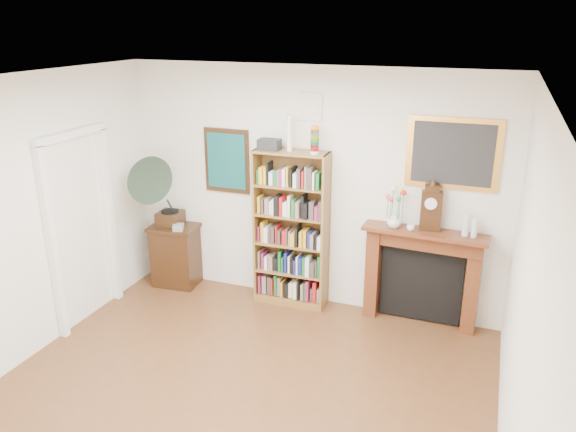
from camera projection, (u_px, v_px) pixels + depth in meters
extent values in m
cube|color=#533319|center=(214.00, 427.00, 4.75)|extent=(4.50, 5.00, 0.01)
cube|color=white|center=(196.00, 91.00, 3.81)|extent=(4.50, 5.00, 0.01)
cube|color=white|center=(310.00, 189.00, 6.49)|extent=(4.50, 0.01, 2.80)
cube|color=white|center=(522.00, 332.00, 3.53)|extent=(0.01, 5.00, 2.80)
cube|color=white|center=(52.00, 246.00, 5.77)|extent=(0.08, 0.08, 2.10)
cube|color=white|center=(110.00, 218.00, 6.60)|extent=(0.08, 0.08, 2.10)
cube|color=white|center=(70.00, 134.00, 5.83)|extent=(0.08, 1.02, 0.08)
cube|color=black|center=(227.00, 161.00, 6.74)|extent=(0.58, 0.03, 0.78)
cube|color=#115152|center=(226.00, 161.00, 6.72)|extent=(0.50, 0.01, 0.67)
cube|color=white|center=(311.00, 107.00, 6.15)|extent=(0.26, 0.03, 0.30)
cube|color=silver|center=(310.00, 107.00, 6.14)|extent=(0.22, 0.01, 0.26)
cube|color=gold|center=(453.00, 154.00, 5.77)|extent=(0.95, 0.03, 0.75)
cube|color=#262628|center=(453.00, 154.00, 5.76)|extent=(0.82, 0.01, 0.65)
cube|color=brown|center=(258.00, 225.00, 6.68)|extent=(0.03, 0.30, 1.87)
cube|color=brown|center=(325.00, 234.00, 6.41)|extent=(0.03, 0.30, 1.87)
cube|color=brown|center=(291.00, 152.00, 6.24)|extent=(0.87, 0.33, 0.03)
cube|color=brown|center=(291.00, 298.00, 6.84)|extent=(0.87, 0.33, 0.08)
cube|color=brown|center=(295.00, 226.00, 6.67)|extent=(0.86, 0.04, 1.87)
cube|color=brown|center=(291.00, 271.00, 6.72)|extent=(0.82, 0.31, 0.02)
cube|color=brown|center=(291.00, 244.00, 6.60)|extent=(0.82, 0.31, 0.02)
cube|color=brown|center=(291.00, 215.00, 6.49)|extent=(0.82, 0.31, 0.02)
cube|color=brown|center=(291.00, 186.00, 6.37)|extent=(0.82, 0.31, 0.02)
cube|color=black|center=(176.00, 255.00, 7.18)|extent=(0.62, 0.48, 0.80)
cube|color=#4E2012|center=(373.00, 271.00, 6.40)|extent=(0.16, 0.20, 1.08)
cube|color=#4E2012|center=(472.00, 286.00, 6.04)|extent=(0.16, 0.20, 1.08)
cube|color=#4E2012|center=(425.00, 241.00, 6.07)|extent=(1.24, 0.26, 0.18)
cube|color=#4E2012|center=(425.00, 233.00, 6.00)|extent=(1.34, 0.38, 0.04)
cube|color=black|center=(421.00, 283.00, 6.30)|extent=(0.90, 0.09, 0.87)
cube|color=black|center=(170.00, 218.00, 7.05)|extent=(0.31, 0.31, 0.18)
cylinder|color=black|center=(170.00, 211.00, 7.02)|extent=(0.24, 0.24, 0.01)
cone|color=#2C3F31|center=(160.00, 185.00, 6.73)|extent=(0.64, 0.77, 0.75)
cube|color=#A4A4B0|center=(178.00, 227.00, 6.89)|extent=(0.15, 0.15, 0.08)
cube|color=black|center=(431.00, 211.00, 5.95)|extent=(0.23, 0.15, 0.43)
cylinder|color=white|center=(431.00, 204.00, 5.86)|extent=(0.13, 0.03, 0.13)
cube|color=black|center=(433.00, 189.00, 5.87)|extent=(0.17, 0.12, 0.08)
imported|color=silver|center=(394.00, 220.00, 6.06)|extent=(0.17, 0.17, 0.17)
imported|color=white|center=(411.00, 228.00, 5.99)|extent=(0.11, 0.11, 0.07)
cylinder|color=silver|center=(466.00, 225.00, 5.82)|extent=(0.07, 0.07, 0.24)
cylinder|color=silver|center=(474.00, 228.00, 5.79)|extent=(0.06, 0.06, 0.20)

